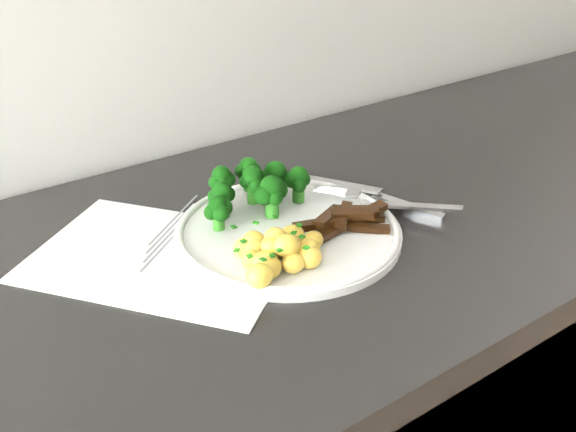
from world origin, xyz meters
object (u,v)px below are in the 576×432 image
at_px(broccoli, 255,186).
at_px(potatoes, 278,252).
at_px(plate, 288,231).
at_px(knife, 389,201).
at_px(beef_strips, 348,219).
at_px(fork, 390,202).
at_px(recipe_paper, 162,256).

height_order(broccoli, potatoes, broccoli).
bearing_deg(plate, knife, -4.78).
bearing_deg(potatoes, beef_strips, 9.43).
relative_size(plate, beef_strips, 2.08).
relative_size(potatoes, knife, 0.62).
bearing_deg(broccoli, fork, -33.52).
bearing_deg(knife, beef_strips, -166.43).
height_order(recipe_paper, knife, knife).
xyz_separation_m(broccoli, beef_strips, (0.07, -0.11, -0.03)).
relative_size(recipe_paper, knife, 1.83).
bearing_deg(beef_strips, recipe_paper, 158.88).
bearing_deg(broccoli, knife, -26.53).
xyz_separation_m(broccoli, knife, (0.17, -0.08, -0.04)).
bearing_deg(plate, beef_strips, -27.88).
distance_m(broccoli, fork, 0.18).
xyz_separation_m(plate, knife, (0.16, -0.01, 0.00)).
relative_size(plate, potatoes, 2.27).
relative_size(recipe_paper, potatoes, 2.94).
height_order(plate, fork, fork).
bearing_deg(knife, recipe_paper, 168.70).
bearing_deg(knife, potatoes, -168.76).
xyz_separation_m(recipe_paper, plate, (0.15, -0.05, 0.01)).
height_order(recipe_paper, potatoes, potatoes).
bearing_deg(recipe_paper, potatoes, -47.02).
relative_size(potatoes, fork, 0.73).
height_order(plate, beef_strips, beef_strips).
distance_m(potatoes, beef_strips, 0.12).
bearing_deg(fork, potatoes, -172.69).
bearing_deg(potatoes, broccoli, 68.34).
relative_size(fork, knife, 0.86).
xyz_separation_m(potatoes, fork, (0.20, 0.03, -0.01)).
xyz_separation_m(recipe_paper, broccoli, (0.15, 0.02, 0.04)).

